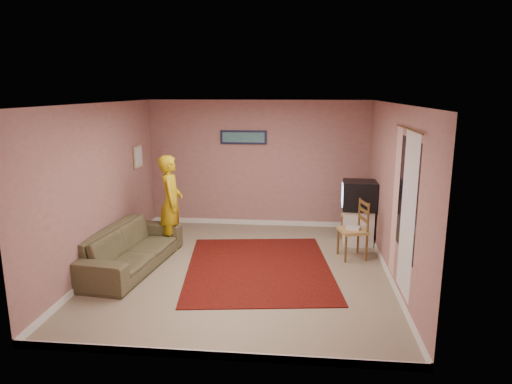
# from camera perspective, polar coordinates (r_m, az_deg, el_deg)

# --- Properties ---
(ground) EXTENTS (5.00, 5.00, 0.00)m
(ground) POSITION_cam_1_polar(r_m,az_deg,el_deg) (7.36, -1.60, -9.66)
(ground) COLOR gray
(ground) RESTS_ON ground
(wall_back) EXTENTS (4.50, 0.02, 2.60)m
(wall_back) POSITION_cam_1_polar(r_m,az_deg,el_deg) (9.41, 0.29, 3.52)
(wall_back) COLOR #A6776D
(wall_back) RESTS_ON ground
(wall_front) EXTENTS (4.50, 0.02, 2.60)m
(wall_front) POSITION_cam_1_polar(r_m,az_deg,el_deg) (4.59, -5.67, -6.41)
(wall_front) COLOR #A6776D
(wall_front) RESTS_ON ground
(wall_left) EXTENTS (0.02, 5.00, 2.60)m
(wall_left) POSITION_cam_1_polar(r_m,az_deg,el_deg) (7.59, -18.76, 0.62)
(wall_left) COLOR #A6776D
(wall_left) RESTS_ON ground
(wall_right) EXTENTS (0.02, 5.00, 2.60)m
(wall_right) POSITION_cam_1_polar(r_m,az_deg,el_deg) (7.05, 16.80, -0.13)
(wall_right) COLOR #A6776D
(wall_right) RESTS_ON ground
(ceiling) EXTENTS (4.50, 5.00, 0.02)m
(ceiling) POSITION_cam_1_polar(r_m,az_deg,el_deg) (6.81, -1.73, 11.02)
(ceiling) COLOR white
(ceiling) RESTS_ON wall_back
(baseboard_back) EXTENTS (4.50, 0.02, 0.10)m
(baseboard_back) POSITION_cam_1_polar(r_m,az_deg,el_deg) (9.68, 0.27, -3.81)
(baseboard_back) COLOR white
(baseboard_back) RESTS_ON ground
(baseboard_front) EXTENTS (4.50, 0.02, 0.10)m
(baseboard_front) POSITION_cam_1_polar(r_m,az_deg,el_deg) (5.14, -5.33, -19.65)
(baseboard_front) COLOR white
(baseboard_front) RESTS_ON ground
(baseboard_left) EXTENTS (0.02, 5.00, 0.10)m
(baseboard_left) POSITION_cam_1_polar(r_m,az_deg,el_deg) (7.93, -18.05, -8.25)
(baseboard_left) COLOR white
(baseboard_left) RESTS_ON ground
(baseboard_right) EXTENTS (0.02, 5.00, 0.10)m
(baseboard_right) POSITION_cam_1_polar(r_m,az_deg,el_deg) (7.41, 16.10, -9.59)
(baseboard_right) COLOR white
(baseboard_right) RESTS_ON ground
(window) EXTENTS (0.01, 1.10, 1.50)m
(window) POSITION_cam_1_polar(r_m,az_deg,el_deg) (6.16, 18.38, -0.61)
(window) COLOR black
(window) RESTS_ON wall_right
(curtain_sheer) EXTENTS (0.01, 0.75, 2.10)m
(curtain_sheer) POSITION_cam_1_polar(r_m,az_deg,el_deg) (6.06, 18.42, -2.78)
(curtain_sheer) COLOR silver
(curtain_sheer) RESTS_ON wall_right
(curtain_floral) EXTENTS (0.01, 0.35, 2.10)m
(curtain_floral) POSITION_cam_1_polar(r_m,az_deg,el_deg) (6.72, 17.03, -1.20)
(curtain_floral) COLOR silver
(curtain_floral) RESTS_ON wall_right
(curtain_rod) EXTENTS (0.02, 1.40, 0.02)m
(curtain_rod) POSITION_cam_1_polar(r_m,az_deg,el_deg) (6.02, 18.55, 7.49)
(curtain_rod) COLOR brown
(curtain_rod) RESTS_ON wall_right
(picture_back) EXTENTS (0.95, 0.04, 0.28)m
(picture_back) POSITION_cam_1_polar(r_m,az_deg,el_deg) (9.34, -1.58, 6.85)
(picture_back) COLOR black
(picture_back) RESTS_ON wall_back
(picture_left) EXTENTS (0.04, 0.38, 0.42)m
(picture_left) POSITION_cam_1_polar(r_m,az_deg,el_deg) (8.99, -14.52, 4.30)
(picture_left) COLOR tan
(picture_left) RESTS_ON wall_left
(area_rug) EXTENTS (2.60, 3.09, 0.02)m
(area_rug) POSITION_cam_1_polar(r_m,az_deg,el_deg) (7.42, 0.34, -9.42)
(area_rug) COLOR black
(area_rug) RESTS_ON ground
(tv_cabinet) EXTENTS (0.52, 0.47, 0.66)m
(tv_cabinet) POSITION_cam_1_polar(r_m,az_deg,el_deg) (8.64, 12.63, -4.23)
(tv_cabinet) COLOR white
(tv_cabinet) RESTS_ON ground
(crt_tv) EXTENTS (0.64, 0.58, 0.52)m
(crt_tv) POSITION_cam_1_polar(r_m,az_deg,el_deg) (8.49, 12.78, -0.40)
(crt_tv) COLOR black
(crt_tv) RESTS_ON tv_cabinet
(chair_a) EXTENTS (0.51, 0.49, 0.53)m
(chair_a) POSITION_cam_1_polar(r_m,az_deg,el_deg) (8.95, 12.11, -1.85)
(chair_a) COLOR tan
(chair_a) RESTS_ON ground
(dvd_player) EXTENTS (0.42, 0.34, 0.06)m
(dvd_player) POSITION_cam_1_polar(r_m,az_deg,el_deg) (8.96, 12.09, -2.26)
(dvd_player) COLOR #AFAFB4
(dvd_player) RESTS_ON chair_a
(blue_throw) EXTENTS (0.36, 0.05, 0.38)m
(blue_throw) POSITION_cam_1_polar(r_m,az_deg,el_deg) (9.08, 12.04, -0.38)
(blue_throw) COLOR #93C2F1
(blue_throw) RESTS_ON chair_a
(chair_b) EXTENTS (0.53, 0.54, 0.54)m
(chair_b) POSITION_cam_1_polar(r_m,az_deg,el_deg) (7.83, 12.04, -3.86)
(chair_b) COLOR tan
(chair_b) RESTS_ON ground
(game_console) EXTENTS (0.25, 0.20, 0.04)m
(game_console) POSITION_cam_1_polar(r_m,az_deg,el_deg) (7.85, 12.01, -4.40)
(game_console) COLOR silver
(game_console) RESTS_ON chair_b
(sofa) EXTENTS (1.14, 2.33, 0.66)m
(sofa) POSITION_cam_1_polar(r_m,az_deg,el_deg) (7.59, -15.40, -6.78)
(sofa) COLOR brown
(sofa) RESTS_ON ground
(person) EXTENTS (0.52, 0.69, 1.69)m
(person) POSITION_cam_1_polar(r_m,az_deg,el_deg) (8.22, -10.56, -1.29)
(person) COLOR gold
(person) RESTS_ON ground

